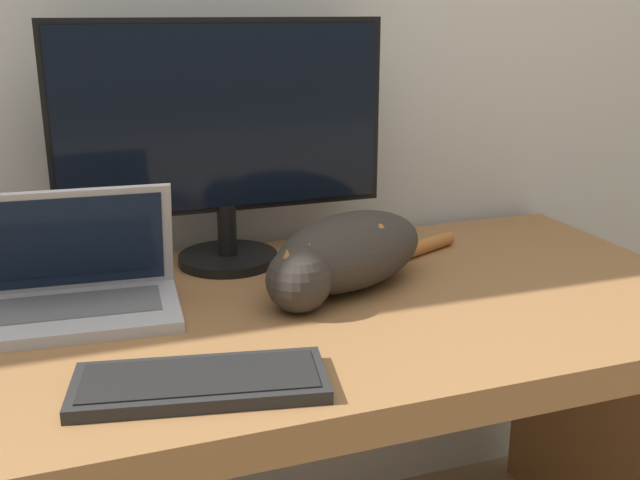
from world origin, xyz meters
TOP-DOWN VIEW (x-y plane):
  - desk at (0.00, 0.39)m, footprint 1.77×0.79m
  - monitor at (0.01, 0.67)m, footprint 0.68×0.21m
  - laptop at (-0.30, 0.48)m, footprint 0.37×0.25m
  - external_keyboard at (-0.15, 0.14)m, footprint 0.38×0.21m
  - cat at (0.19, 0.44)m, footprint 0.52×0.34m

SIDE VIEW (x-z plane):
  - desk at x=0.00m, z-range 0.23..0.99m
  - external_keyboard at x=-0.15m, z-range 0.76..0.78m
  - laptop at x=-0.30m, z-range 0.69..0.92m
  - cat at x=0.19m, z-range 0.76..0.90m
  - monitor at x=0.01m, z-range 0.78..1.28m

